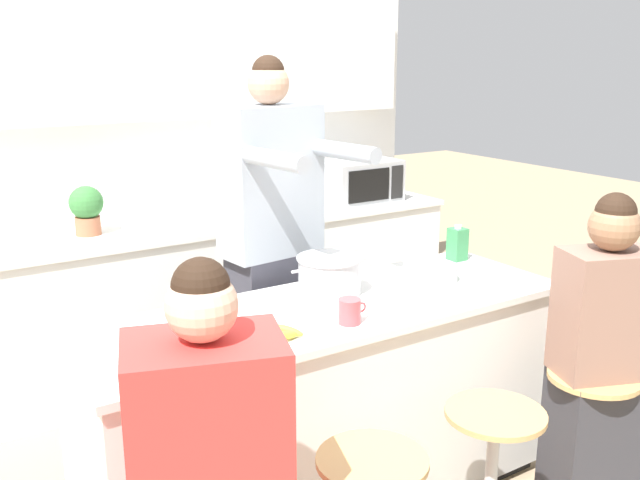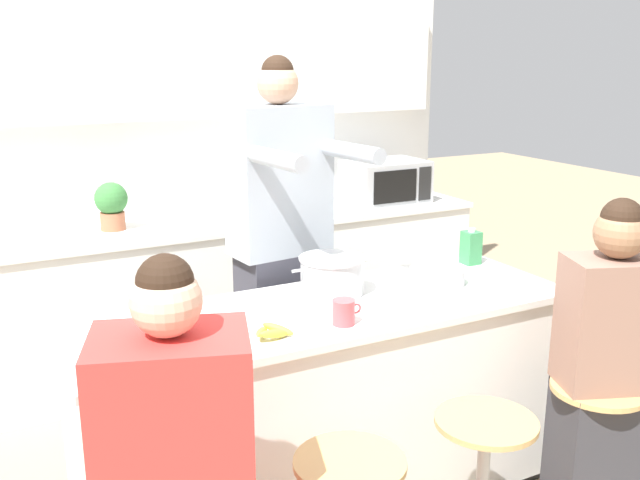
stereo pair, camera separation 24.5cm
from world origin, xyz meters
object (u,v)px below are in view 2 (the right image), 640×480
object	(u,v)px
potted_plant	(111,204)
banana_bunch	(271,332)
kitchen_island	(327,408)
person_seated_near	(603,390)
cooking_pot	(332,275)
fruit_bowl	(437,276)
bar_stool_rightmost	(591,461)
person_cooking	(281,266)
juice_carton	(471,247)
coffee_cup_near	(344,312)
microwave	(385,181)

from	to	relation	value
potted_plant	banana_bunch	bearing A→B (deg)	-84.91
kitchen_island	person_seated_near	xyz separation A→B (m)	(0.82, -0.63, 0.17)
person_seated_near	cooking_pot	size ratio (longest dim) A/B	3.79
fruit_bowl	bar_stool_rightmost	bearing A→B (deg)	-69.40
bar_stool_rightmost	potted_plant	size ratio (longest dim) A/B	2.45
bar_stool_rightmost	person_cooking	world-z (taller)	person_cooking
person_cooking	person_seated_near	size ratio (longest dim) A/B	1.35
person_seated_near	banana_bunch	xyz separation A→B (m)	(-1.14, 0.44, 0.28)
bar_stool_rightmost	banana_bunch	distance (m)	1.33
cooking_pot	juice_carton	size ratio (longest dim) A/B	2.10
bar_stool_rightmost	person_seated_near	distance (m)	0.29
person_seated_near	person_cooking	bearing A→B (deg)	145.96
person_seated_near	banana_bunch	distance (m)	1.26
kitchen_island	person_cooking	world-z (taller)	person_cooking
coffee_cup_near	potted_plant	size ratio (longest dim) A/B	0.44
cooking_pot	bar_stool_rightmost	bearing A→B (deg)	-47.43
banana_bunch	microwave	size ratio (longest dim) A/B	0.32
kitchen_island	juice_carton	world-z (taller)	juice_carton
banana_bunch	juice_carton	world-z (taller)	juice_carton
person_cooking	coffee_cup_near	bearing A→B (deg)	-102.58
kitchen_island	person_seated_near	distance (m)	1.05
bar_stool_rightmost	person_seated_near	size ratio (longest dim) A/B	0.48
bar_stool_rightmost	juice_carton	size ratio (longest dim) A/B	3.80
kitchen_island	cooking_pot	distance (m)	0.53
person_cooking	cooking_pot	xyz separation A→B (m)	(0.05, -0.38, 0.06)
kitchen_island	microwave	distance (m)	2.07
bar_stool_rightmost	cooking_pot	distance (m)	1.21
fruit_bowl	coffee_cup_near	distance (m)	0.62
fruit_bowl	potted_plant	distance (m)	1.87
cooking_pot	microwave	distance (m)	1.83
person_cooking	microwave	xyz separation A→B (m)	(1.21, 1.04, 0.12)
person_cooking	coffee_cup_near	distance (m)	0.71
person_seated_near	microwave	xyz separation A→B (m)	(0.43, 2.18, 0.40)
coffee_cup_near	potted_plant	xyz separation A→B (m)	(-0.44, 1.79, 0.11)
kitchen_island	banana_bunch	distance (m)	0.59
bar_stool_rightmost	person_cooking	distance (m)	1.49
coffee_cup_near	juice_carton	world-z (taller)	juice_carton
fruit_bowl	juice_carton	bearing A→B (deg)	28.50
person_seated_near	potted_plant	world-z (taller)	person_seated_near
cooking_pot	person_seated_near	bearing A→B (deg)	-46.18
cooking_pot	fruit_bowl	world-z (taller)	cooking_pot
kitchen_island	fruit_bowl	world-z (taller)	fruit_bowl
coffee_cup_near	banana_bunch	xyz separation A→B (m)	(-0.28, 0.00, -0.02)
microwave	cooking_pot	bearing A→B (deg)	-129.30
fruit_bowl	microwave	xyz separation A→B (m)	(0.71, 1.52, 0.11)
banana_bunch	potted_plant	bearing A→B (deg)	95.09
kitchen_island	coffee_cup_near	size ratio (longest dim) A/B	17.37
person_cooking	banana_bunch	world-z (taller)	person_cooking
fruit_bowl	potted_plant	bearing A→B (deg)	123.09
coffee_cup_near	juice_carton	bearing A→B (deg)	23.68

